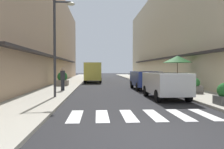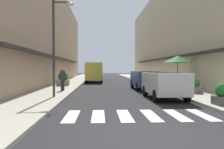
{
  "view_description": "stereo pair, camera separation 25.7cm",
  "coord_description": "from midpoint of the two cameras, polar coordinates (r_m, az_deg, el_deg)",
  "views": [
    {
      "loc": [
        -1.61,
        -5.44,
        1.72
      ],
      "look_at": [
        -0.44,
        12.37,
        1.22
      ],
      "focal_mm": 37.14,
      "sensor_mm": 36.0,
      "label": 1
    },
    {
      "loc": [
        -1.35,
        -5.46,
        1.72
      ],
      "look_at": [
        -0.44,
        12.37,
        1.22
      ],
      "focal_mm": 37.14,
      "sensor_mm": 36.0,
      "label": 2
    }
  ],
  "objects": [
    {
      "name": "crosswalk",
      "position": [
        8.55,
        6.4,
        -9.96
      ],
      "size": [
        5.2,
        2.2,
        0.01
      ],
      "color": "silver",
      "rests_on": "ground_plane"
    },
    {
      "name": "parked_car_mid",
      "position": [
        18.67,
        7.64,
        -0.87
      ],
      "size": [
        1.81,
        4.27,
        1.47
      ],
      "color": "navy",
      "rests_on": "ground_plane"
    },
    {
      "name": "planter_far",
      "position": [
        21.54,
        -12.45,
        -1.17
      ],
      "size": [
        1.05,
        1.05,
        1.27
      ],
      "color": "gray",
      "rests_on": "sidewalk_left"
    },
    {
      "name": "sidewalk_right",
      "position": [
        25.74,
        10.08,
        -2.13
      ],
      "size": [
        2.82,
        68.21,
        0.12
      ],
      "primitive_type": "cube",
      "color": "#ADA899",
      "rests_on": "ground_plane"
    },
    {
      "name": "planter_midblock",
      "position": [
        15.69,
        19.36,
        -2.77
      ],
      "size": [
        0.75,
        0.75,
        0.97
      ],
      "color": "slate",
      "rests_on": "sidewalk_right"
    },
    {
      "name": "street_lamp",
      "position": [
        13.35,
        -13.7,
        8.87
      ],
      "size": [
        1.19,
        0.28,
        5.4
      ],
      "color": "#38383D",
      "rests_on": "sidewalk_left"
    },
    {
      "name": "parked_car_near",
      "position": [
        13.2,
        12.48,
        -1.91
      ],
      "size": [
        1.85,
        3.98,
        1.47
      ],
      "color": "silver",
      "rests_on": "ground_plane"
    },
    {
      "name": "pedestrian_walking_near",
      "position": [
        16.82,
        -12.48,
        -0.99
      ],
      "size": [
        0.34,
        0.34,
        1.63
      ],
      "rotation": [
        0.0,
        0.0,
        1.31
      ],
      "color": "#282B33",
      "rests_on": "sidewalk_left"
    },
    {
      "name": "building_row_right",
      "position": [
        28.54,
        17.19,
        10.03
      ],
      "size": [
        5.5,
        45.85,
        11.89
      ],
      "color": "beige",
      "rests_on": "ground_plane"
    },
    {
      "name": "sidewalk_left",
      "position": [
        25.2,
        -11.01,
        -2.21
      ],
      "size": [
        2.82,
        68.21,
        0.12
      ],
      "primitive_type": "cube",
      "color": "#ADA899",
      "rests_on": "ground_plane"
    },
    {
      "name": "delivery_van",
      "position": [
        28.24,
        -4.92,
        0.95
      ],
      "size": [
        2.06,
        5.42,
        2.37
      ],
      "color": "#D8CC4C",
      "rests_on": "ground_plane"
    },
    {
      "name": "cafe_umbrella",
      "position": [
        19.06,
        15.45,
        3.62
      ],
      "size": [
        2.29,
        2.29,
        2.58
      ],
      "color": "#262626",
      "rests_on": "sidewalk_right"
    },
    {
      "name": "building_row_left",
      "position": [
        27.6,
        -18.89,
        9.76
      ],
      "size": [
        5.5,
        45.85,
        11.37
      ],
      "color": "tan",
      "rests_on": "ground_plane"
    },
    {
      "name": "ground_plane",
      "position": [
        25.04,
        -0.35,
        -2.34
      ],
      "size": [
        107.19,
        107.19,
        0.0
      ],
      "primitive_type": "plane",
      "color": "#232326"
    }
  ]
}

